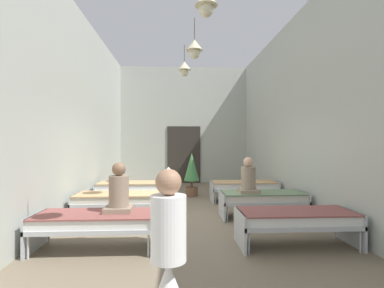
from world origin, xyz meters
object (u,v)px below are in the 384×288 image
bed_right_row_0 (296,219)px  bed_right_row_2 (244,186)px  bed_left_row_1 (118,199)px  bed_left_row_0 (95,222)px  nurse_near_aisle (168,281)px  patient_seated_primary (248,180)px  potted_plant (192,171)px  bed_right_row_1 (263,198)px  bed_left_row_2 (131,187)px  patient_seated_secondary (119,193)px

bed_right_row_0 → bed_right_row_2: size_ratio=1.00×
bed_left_row_1 → bed_left_row_0: bearing=-90.0°
nurse_near_aisle → patient_seated_primary: size_ratio=1.86×
bed_left_row_1 → nurse_near_aisle: bearing=-74.0°
bed_left_row_0 → patient_seated_primary: 3.44m
potted_plant → bed_left_row_1: bearing=-122.4°
bed_left_row_0 → potted_plant: (1.78, 4.71, 0.36)m
bed_right_row_2 → potted_plant: potted_plant is taller
bed_left_row_1 → bed_right_row_2: (3.25, 1.90, 0.00)m
bed_left_row_1 → bed_right_row_1: bearing=0.0°
bed_left_row_2 → nurse_near_aisle: (1.21, -6.13, 0.09)m
bed_right_row_2 → patient_seated_primary: bearing=-99.9°
nurse_near_aisle → patient_seated_primary: nurse_near_aisle is taller
bed_left_row_2 → patient_seated_secondary: size_ratio=2.37×
bed_right_row_1 → nurse_near_aisle: (-2.03, -4.23, 0.09)m
potted_plant → patient_seated_secondary: bearing=-107.3°
bed_right_row_0 → bed_right_row_2: same height
bed_left_row_2 → potted_plant: bearing=27.0°
patient_seated_secondary → potted_plant: bearing=72.7°
bed_right_row_0 → bed_left_row_2: (-3.25, 3.80, 0.00)m
bed_left_row_1 → bed_right_row_1: size_ratio=1.00×
bed_right_row_0 → nurse_near_aisle: size_ratio=1.28×
bed_left_row_0 → nurse_near_aisle: 2.63m
bed_left_row_2 → potted_plant: 2.03m
bed_right_row_1 → patient_seated_primary: patient_seated_primary is taller
bed_right_row_1 → patient_seated_primary: 0.56m
bed_left_row_0 → patient_seated_secondary: (0.35, 0.10, 0.43)m
bed_left_row_0 → bed_right_row_2: bearing=49.5°
bed_left_row_1 → patient_seated_primary: bearing=-1.9°
bed_left_row_1 → patient_seated_primary: 2.93m
patient_seated_secondary → potted_plant: size_ratio=0.58×
bed_right_row_1 → potted_plant: size_ratio=1.38×
nurse_near_aisle → potted_plant: bearing=-155.7°
patient_seated_primary → patient_seated_secondary: size_ratio=1.00×
bed_left_row_1 → potted_plant: size_ratio=1.38×
bed_right_row_1 → nurse_near_aisle: 4.70m
nurse_near_aisle → potted_plant: nurse_near_aisle is taller
bed_right_row_1 → nurse_near_aisle: size_ratio=1.28×
bed_right_row_2 → patient_seated_secondary: size_ratio=2.37×
bed_right_row_1 → bed_right_row_2: (0.00, 1.90, 0.00)m
bed_left_row_1 → potted_plant: bearing=57.6°
bed_left_row_2 → bed_right_row_1: bearing=-30.3°
bed_left_row_2 → bed_right_row_0: bearing=-49.5°
patient_seated_secondary → bed_left_row_2: bearing=95.4°
bed_right_row_1 → patient_seated_secondary: (-2.90, -1.80, 0.43)m
patient_seated_secondary → potted_plant: potted_plant is taller
bed_right_row_2 → patient_seated_secondary: patient_seated_secondary is taller
bed_left_row_2 → bed_left_row_1: bearing=-90.0°
nurse_near_aisle → patient_seated_secondary: size_ratio=1.86×
bed_left_row_2 → patient_seated_secondary: patient_seated_secondary is taller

